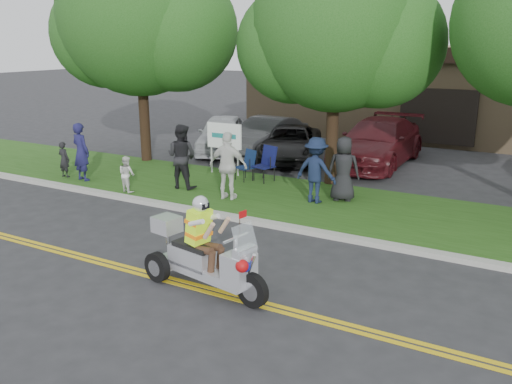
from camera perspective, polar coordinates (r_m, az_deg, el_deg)
The scene contains 23 objects.
ground at distance 10.87m, azimuth -9.16°, elevation -7.73°, with size 120.00×120.00×0.00m, color #28282B.
centerline_near at distance 10.46m, azimuth -11.14°, elevation -8.76°, with size 60.00×0.10×0.01m, color gold.
centerline_far at distance 10.57m, azimuth -10.58°, elevation -8.46°, with size 60.00×0.10×0.01m, color gold.
curb at distance 13.19m, azimuth -0.95°, elevation -2.96°, with size 60.00×0.25×0.12m, color #A8A89E.
grass_verge at distance 15.00m, azimuth 3.19°, elevation -0.68°, with size 60.00×4.00×0.10m, color #214813.
commercial_building at distance 27.15m, azimuth 20.42°, elevation 9.97°, with size 18.00×8.20×4.00m.
tree_left at distance 19.52m, azimuth -12.00°, elevation 17.06°, with size 6.62×5.40×7.78m.
tree_mid at distance 16.04m, azimuth 8.63°, elevation 16.09°, with size 5.88×4.80×7.05m.
business_sign at distance 17.31m, azimuth -3.35°, elevation 5.62°, with size 1.25×0.06×1.75m.
trike_scooter at distance 9.68m, azimuth -5.56°, elevation -6.78°, with size 2.61×1.07×1.71m.
lawn_chair_a at distance 16.68m, azimuth -0.91°, elevation 3.06°, with size 0.64×0.65×0.93m.
lawn_chair_b at distance 16.58m, azimuth 1.11°, elevation 3.26°, with size 0.71×0.72×1.07m.
spectator_adult_left at distance 17.39m, azimuth -17.93°, elevation 4.05°, with size 0.65×0.42×1.78m, color #1B1A48.
spectator_adult_mid at distance 15.81m, azimuth -7.84°, elevation 3.73°, with size 0.91×0.71×1.87m, color black.
spectator_adult_right at distance 14.57m, azimuth -2.94°, elevation 2.76°, with size 1.08×0.45×1.84m, color silver.
spectator_chair_a at distance 14.34m, azimuth 6.33°, elevation 2.30°, with size 1.13×0.65×1.75m, color #141E39.
spectator_chair_b at distance 14.62m, azimuth 9.20°, elevation 2.43°, with size 0.85×0.55×1.74m, color black.
child_left at distance 18.05m, azimuth -19.56°, elevation 3.25°, with size 0.41×0.27×1.12m, color black.
child_right at distance 15.77m, azimuth -13.44°, elevation 1.85°, with size 0.50×0.39×1.03m, color silver.
parked_car_far_left at distance 21.35m, azimuth -3.54°, elevation 6.11°, with size 1.72×4.27×1.45m, color silver.
parked_car_left at distance 20.89m, azimuth 0.98°, elevation 5.87°, with size 1.49×4.29×1.41m, color #333335.
parked_car_mid at distance 19.96m, azimuth 3.64°, elevation 5.12°, with size 2.06×4.48×1.24m, color black.
parked_car_right at distance 19.69m, azimuth 12.66°, elevation 5.15°, with size 2.23×5.49×1.59m, color #4C1117.
Camera 1 is at (6.31, -7.73, 4.30)m, focal length 38.00 mm.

